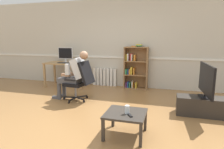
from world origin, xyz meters
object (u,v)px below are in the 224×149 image
at_px(person_seated, 74,74).
at_px(tv_screen, 206,80).
at_px(bookshelf, 135,68).
at_px(radiator, 105,77).
at_px(office_chair, 80,80).
at_px(imac_monitor, 65,54).
at_px(coffee_table, 126,116).
at_px(drinking_glass, 127,110).
at_px(computer_mouse, 74,63).
at_px(spare_remote, 130,115).
at_px(tv_stand, 204,106).
at_px(keyboard, 64,63).
at_px(computer_desk, 66,66).

height_order(person_seated, tv_screen, person_seated).
distance_m(bookshelf, person_seated, 1.98).
xyz_separation_m(radiator, office_chair, (-0.06, -1.67, 0.25)).
height_order(imac_monitor, bookshelf, bookshelf).
bearing_deg(coffee_table, drinking_glass, -48.70).
xyz_separation_m(computer_mouse, bookshelf, (1.83, 0.41, -0.14)).
distance_m(bookshelf, drinking_glass, 3.07).
relative_size(person_seated, spare_remote, 8.15).
bearing_deg(tv_stand, radiator, 145.57).
distance_m(bookshelf, coffee_table, 3.04).
distance_m(imac_monitor, computer_mouse, 0.50).
distance_m(office_chair, coffee_table, 2.03).
bearing_deg(computer_mouse, keyboard, -176.34).
xyz_separation_m(radiator, spare_remote, (1.46, -3.19, 0.11)).
xyz_separation_m(computer_mouse, spare_remote, (2.29, -2.68, -0.38)).
bearing_deg(radiator, coffee_table, -66.03).
xyz_separation_m(computer_mouse, coffee_table, (2.21, -2.58, -0.44)).
height_order(coffee_table, drinking_glass, drinking_glass).
bearing_deg(person_seated, spare_remote, 53.94).
relative_size(keyboard, spare_remote, 2.71).
bearing_deg(computer_desk, tv_stand, -20.72).
bearing_deg(spare_remote, person_seated, -73.99).
relative_size(radiator, coffee_table, 1.25).
xyz_separation_m(computer_mouse, person_seated, (0.60, -1.14, -0.12)).
bearing_deg(tv_stand, person_seated, 176.28).
relative_size(computer_desk, radiator, 1.70).
height_order(imac_monitor, radiator, imac_monitor).
bearing_deg(spare_remote, computer_desk, -78.75).
xyz_separation_m(person_seated, spare_remote, (1.69, -1.54, -0.26)).
relative_size(radiator, tv_screen, 0.75).
bearing_deg(person_seated, keyboard, -134.78).
height_order(bookshelf, coffee_table, bookshelf).
xyz_separation_m(tv_screen, drinking_glass, (-1.28, -1.29, -0.27)).
bearing_deg(tv_stand, keyboard, 161.09).
height_order(computer_desk, radiator, computer_desk).
xyz_separation_m(imac_monitor, radiator, (1.21, 0.31, -0.74)).
xyz_separation_m(keyboard, person_seated, (0.91, -1.12, -0.11)).
relative_size(bookshelf, tv_screen, 1.30).
xyz_separation_m(tv_screen, coffee_table, (-1.32, -1.25, -0.39)).
distance_m(drinking_glass, spare_remote, 0.10).
bearing_deg(office_chair, tv_stand, 92.61).
height_order(keyboard, tv_screen, tv_screen).
bearing_deg(computer_desk, spare_remote, -46.99).
height_order(computer_mouse, radiator, computer_mouse).
bearing_deg(keyboard, tv_stand, -18.91).
bearing_deg(coffee_table, computer_desk, 133.09).
xyz_separation_m(coffee_table, spare_remote, (0.09, -0.10, 0.06)).
bearing_deg(bookshelf, imac_monitor, -174.40).
distance_m(keyboard, radiator, 1.35).
relative_size(bookshelf, drinking_glass, 10.16).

